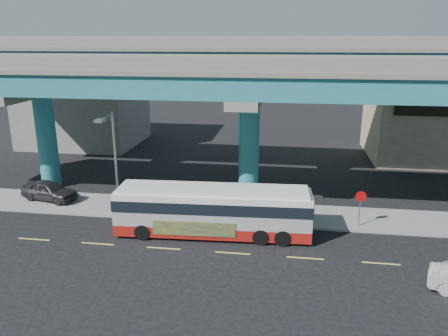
# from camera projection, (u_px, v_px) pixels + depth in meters

# --- Properties ---
(ground) EXTENTS (120.00, 120.00, 0.00)m
(ground) POSITION_uv_depth(u_px,v_px,m) (233.00, 251.00, 24.71)
(ground) COLOR black
(ground) RESTS_ON ground
(sidewalk) EXTENTS (70.00, 4.00, 0.15)m
(sidewalk) POSITION_uv_depth(u_px,v_px,m) (243.00, 213.00, 29.90)
(sidewalk) COLOR gray
(sidewalk) RESTS_ON ground
(lane_markings) EXTENTS (58.00, 0.12, 0.01)m
(lane_markings) POSITION_uv_depth(u_px,v_px,m) (233.00, 253.00, 24.42)
(lane_markings) COLOR #D8C64C
(lane_markings) RESTS_ON ground
(viaduct) EXTENTS (52.00, 12.40, 11.70)m
(viaduct) POSITION_uv_depth(u_px,v_px,m) (250.00, 74.00, 30.73)
(viaduct) COLOR #21617E
(viaduct) RESTS_ON ground
(building_beige) EXTENTS (14.00, 10.23, 7.00)m
(building_beige) POSITION_uv_depth(u_px,v_px,m) (444.00, 123.00, 42.98)
(building_beige) COLOR #C3A98B
(building_beige) RESTS_ON ground
(building_concrete) EXTENTS (12.00, 10.00, 9.00)m
(building_concrete) POSITION_uv_depth(u_px,v_px,m) (84.00, 104.00, 48.97)
(building_concrete) COLOR gray
(building_concrete) RESTS_ON ground
(transit_bus) EXTENTS (11.88, 3.10, 3.02)m
(transit_bus) POSITION_uv_depth(u_px,v_px,m) (213.00, 209.00, 26.29)
(transit_bus) COLOR maroon
(transit_bus) RESTS_ON ground
(parked_car) EXTENTS (3.55, 4.99, 1.45)m
(parked_car) POSITION_uv_depth(u_px,v_px,m) (49.00, 190.00, 31.89)
(parked_car) COLOR #2A292E
(parked_car) RESTS_ON sidewalk
(street_lamp) EXTENTS (0.50, 2.31, 6.94)m
(street_lamp) POSITION_uv_depth(u_px,v_px,m) (112.00, 150.00, 27.81)
(street_lamp) COLOR gray
(street_lamp) RESTS_ON sidewalk
(stop_sign) EXTENTS (0.71, 0.10, 2.35)m
(stop_sign) POSITION_uv_depth(u_px,v_px,m) (361.00, 201.00, 27.11)
(stop_sign) COLOR gray
(stop_sign) RESTS_ON sidewalk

